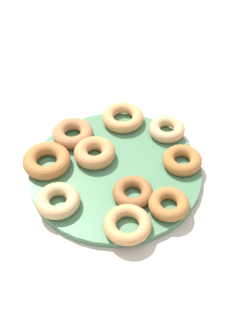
# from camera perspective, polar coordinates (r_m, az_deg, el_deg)

# --- Properties ---
(ground_plane) EXTENTS (2.40, 2.40, 0.00)m
(ground_plane) POSITION_cam_1_polar(r_m,az_deg,el_deg) (0.91, -1.33, -0.86)
(ground_plane) COLOR beige
(donut_plate) EXTENTS (0.34, 0.34, 0.01)m
(donut_plate) POSITION_cam_1_polar(r_m,az_deg,el_deg) (0.90, -1.34, -0.57)
(donut_plate) COLOR #4C7F56
(donut_plate) RESTS_ON ground_plane
(donut_0) EXTENTS (0.12, 0.12, 0.03)m
(donut_0) POSITION_cam_1_polar(r_m,az_deg,el_deg) (0.84, -8.53, -4.07)
(donut_0) COLOR tan
(donut_0) RESTS_ON donut_plate
(donut_1) EXTENTS (0.10, 0.10, 0.02)m
(donut_1) POSITION_cam_1_polar(r_m,az_deg,el_deg) (0.99, -0.37, 6.37)
(donut_1) COLOR tan
(donut_1) RESTS_ON donut_plate
(donut_2) EXTENTS (0.12, 0.12, 0.03)m
(donut_2) POSITION_cam_1_polar(r_m,az_deg,el_deg) (0.91, -9.91, 0.91)
(donut_2) COLOR #AD6B33
(donut_2) RESTS_ON donut_plate
(donut_3) EXTENTS (0.10, 0.10, 0.02)m
(donut_3) POSITION_cam_1_polar(r_m,az_deg,el_deg) (0.90, 7.06, 0.99)
(donut_3) COLOR #AD6B33
(donut_3) RESTS_ON donut_plate
(donut_4) EXTENTS (0.11, 0.11, 0.03)m
(donut_4) POSITION_cam_1_polar(r_m,az_deg,el_deg) (0.91, -3.96, 1.92)
(donut_4) COLOR #C6844C
(donut_4) RESTS_ON donut_plate
(donut_5) EXTENTS (0.09, 0.09, 0.02)m
(donut_5) POSITION_cam_1_polar(r_m,az_deg,el_deg) (0.84, 0.85, -3.06)
(donut_5) COLOR #995B2D
(donut_5) RESTS_ON donut_plate
(donut_6) EXTENTS (0.09, 0.09, 0.02)m
(donut_6) POSITION_cam_1_polar(r_m,az_deg,el_deg) (0.96, 5.16, 4.90)
(donut_6) COLOR tan
(donut_6) RESTS_ON donut_plate
(donut_7) EXTENTS (0.12, 0.12, 0.02)m
(donut_7) POSITION_cam_1_polar(r_m,az_deg,el_deg) (0.80, 0.18, -7.12)
(donut_7) COLOR tan
(donut_7) RESTS_ON donut_plate
(donut_8) EXTENTS (0.12, 0.12, 0.03)m
(donut_8) POSITION_cam_1_polar(r_m,az_deg,el_deg) (0.96, -6.69, 4.35)
(donut_8) COLOR #B27547
(donut_8) RESTS_ON donut_plate
(donut_9) EXTENTS (0.10, 0.10, 0.02)m
(donut_9) POSITION_cam_1_polar(r_m,az_deg,el_deg) (0.83, 5.40, -4.53)
(donut_9) COLOR #AD6B33
(donut_9) RESTS_ON donut_plate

